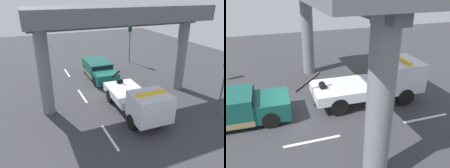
# 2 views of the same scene
# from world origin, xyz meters

# --- Properties ---
(ground_plane) EXTENTS (60.00, 40.00, 0.10)m
(ground_plane) POSITION_xyz_m (0.00, 0.00, -0.05)
(ground_plane) COLOR #38383D
(lane_stripe_west) EXTENTS (2.60, 0.16, 0.01)m
(lane_stripe_west) POSITION_xyz_m (-6.00, -2.71, 0.00)
(lane_stripe_west) COLOR silver
(lane_stripe_west) RESTS_ON ground
(lane_stripe_mid) EXTENTS (2.60, 0.16, 0.01)m
(lane_stripe_mid) POSITION_xyz_m (0.00, -2.71, 0.00)
(lane_stripe_mid) COLOR silver
(lane_stripe_mid) RESTS_ON ground
(lane_stripe_east) EXTENTS (2.60, 0.16, 0.01)m
(lane_stripe_east) POSITION_xyz_m (6.00, -2.71, 0.00)
(lane_stripe_east) COLOR silver
(lane_stripe_east) RESTS_ON ground
(tow_truck_white) EXTENTS (7.28, 2.57, 2.46)m
(tow_truck_white) POSITION_xyz_m (4.56, -0.02, 1.20)
(tow_truck_white) COLOR silver
(tow_truck_white) RESTS_ON ground
(towed_van_green) EXTENTS (5.25, 2.34, 1.58)m
(towed_van_green) POSITION_xyz_m (-3.49, 0.00, 0.78)
(towed_van_green) COLOR #145147
(towed_van_green) RESTS_ON ground
(overpass_structure) EXTENTS (3.60, 13.13, 7.04)m
(overpass_structure) POSITION_xyz_m (1.61, 0.00, 5.98)
(overpass_structure) COLOR slate
(overpass_structure) RESTS_ON ground
(traffic_light_near) EXTENTS (0.39, 0.32, 4.51)m
(traffic_light_near) POSITION_xyz_m (-6.98, 5.13, 3.28)
(traffic_light_near) COLOR #515456
(traffic_light_near) RESTS_ON ground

